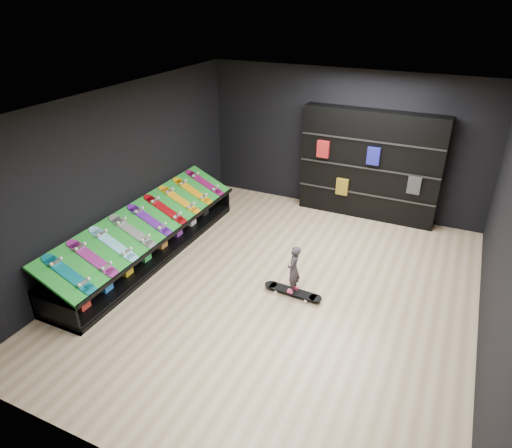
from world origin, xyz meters
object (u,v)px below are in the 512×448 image
at_px(display_rack, 150,243).
at_px(child, 293,278).
at_px(floor_skateboard, 293,293).
at_px(back_shelving, 369,166).

bearing_deg(display_rack, child, -1.21).
bearing_deg(floor_skateboard, back_shelving, 86.97).
xyz_separation_m(back_shelving, floor_skateboard, (-0.35, -3.38, -1.09)).
relative_size(back_shelving, child, 5.85).
relative_size(display_rack, child, 9.26).
height_order(back_shelving, child, back_shelving).
bearing_deg(floor_skateboard, child, 0.00).
distance_m(display_rack, back_shelving, 4.68).
height_order(display_rack, floor_skateboard, display_rack).
relative_size(display_rack, floor_skateboard, 4.59).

